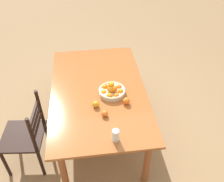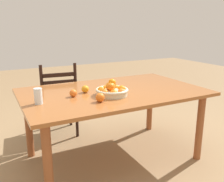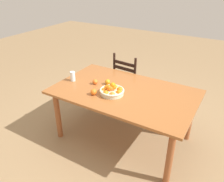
{
  "view_description": "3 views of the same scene",
  "coord_description": "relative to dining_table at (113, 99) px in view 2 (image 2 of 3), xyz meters",
  "views": [
    {
      "loc": [
        -2.14,
        0.12,
        2.55
      ],
      "look_at": [
        -0.09,
        -0.15,
        0.76
      ],
      "focal_mm": 39.68,
      "sensor_mm": 36.0,
      "label": 1
    },
    {
      "loc": [
        -1.07,
        -2.05,
        1.34
      ],
      "look_at": [
        -0.09,
        -0.15,
        0.76
      ],
      "focal_mm": 39.4,
      "sensor_mm": 36.0,
      "label": 2
    },
    {
      "loc": [
        1.13,
        -2.18,
        2.03
      ],
      "look_at": [
        -0.09,
        -0.15,
        0.76
      ],
      "focal_mm": 36.14,
      "sensor_mm": 36.0,
      "label": 3
    }
  ],
  "objects": [
    {
      "name": "ground_plane",
      "position": [
        0.0,
        0.0,
        -0.64
      ],
      "size": [
        12.0,
        12.0,
        0.0
      ],
      "primitive_type": "plane",
      "color": "#937550"
    },
    {
      "name": "dining_table",
      "position": [
        0.0,
        0.0,
        0.0
      ],
      "size": [
        1.74,
        1.07,
        0.72
      ],
      "color": "#9F5B2C",
      "rests_on": "ground"
    },
    {
      "name": "chair_near_window",
      "position": [
        -0.34,
        0.81,
        -0.19
      ],
      "size": [
        0.48,
        0.48,
        0.92
      ],
      "rotation": [
        0.0,
        0.0,
        3.04
      ],
      "color": "black",
      "rests_on": "ground"
    },
    {
      "name": "fruit_bowl",
      "position": [
        -0.09,
        -0.15,
        0.13
      ],
      "size": [
        0.3,
        0.3,
        0.15
      ],
      "color": "beige",
      "rests_on": "dining_table"
    },
    {
      "name": "orange_loose_0",
      "position": [
        -0.42,
        -0.03,
        0.12
      ],
      "size": [
        0.07,
        0.07,
        0.07
      ],
      "primitive_type": "sphere",
      "color": "orange",
      "rests_on": "dining_table"
    },
    {
      "name": "orange_loose_1",
      "position": [
        -0.27,
        -0.28,
        0.12
      ],
      "size": [
        0.08,
        0.08,
        0.08
      ],
      "primitive_type": "sphere",
      "color": "orange",
      "rests_on": "dining_table"
    },
    {
      "name": "orange_loose_2",
      "position": [
        -0.27,
        0.05,
        0.12
      ],
      "size": [
        0.07,
        0.07,
        0.07
      ],
      "primitive_type": "sphere",
      "color": "orange",
      "rests_on": "dining_table"
    },
    {
      "name": "drinking_glass",
      "position": [
        -0.73,
        -0.1,
        0.15
      ],
      "size": [
        0.07,
        0.07,
        0.13
      ],
      "primitive_type": "cylinder",
      "color": "silver",
      "rests_on": "dining_table"
    }
  ]
}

